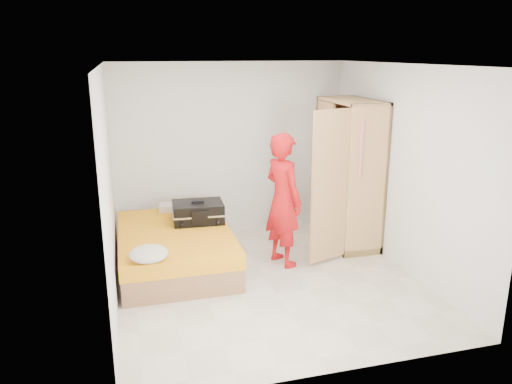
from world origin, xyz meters
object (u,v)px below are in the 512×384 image
object	(u,v)px
suitcase	(198,212)
round_cushion	(149,254)
wardrobe	(347,178)
person	(283,200)
bed	(175,248)

from	to	relation	value
suitcase	round_cushion	xyz separation A→B (m)	(-0.73, -1.17, -0.05)
wardrobe	person	size ratio (longest dim) A/B	1.19
bed	round_cushion	bearing A→B (deg)	-112.65
person	suitcase	distance (m)	1.19
wardrobe	person	world-z (taller)	wardrobe
suitcase	round_cushion	bearing A→B (deg)	-118.70
wardrobe	round_cushion	xyz separation A→B (m)	(-2.88, -1.09, -0.42)
person	round_cushion	bearing A→B (deg)	90.35
bed	suitcase	world-z (taller)	suitcase
person	suitcase	xyz separation A→B (m)	(-1.04, 0.53, -0.25)
bed	person	bearing A→B (deg)	-10.41
person	round_cushion	world-z (taller)	person
wardrobe	round_cushion	bearing A→B (deg)	-159.25
suitcase	bed	bearing A→B (deg)	-139.49
bed	wardrobe	distance (m)	2.62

